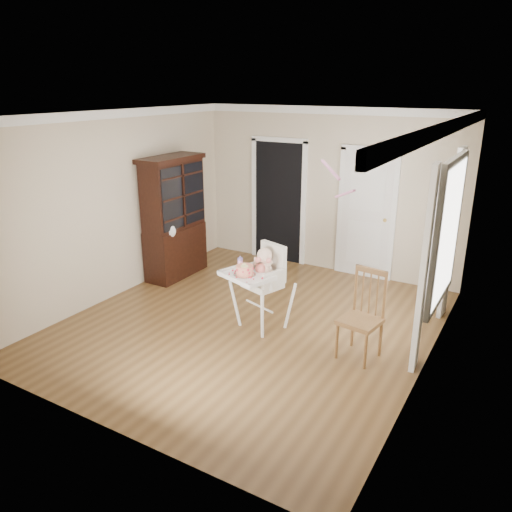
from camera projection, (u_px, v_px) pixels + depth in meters
The scene contains 16 objects.
floor at pixel (250, 324), 6.67m from camera, with size 5.00×5.00×0.00m, color brown.
ceiling at pixel (249, 114), 5.78m from camera, with size 5.00×5.00×0.00m, color white.
wall_back at pixel (327, 191), 8.26m from camera, with size 4.50×4.50×0.00m, color #C5B499.
wall_left at pixel (118, 205), 7.30m from camera, with size 5.00×5.00×0.00m, color #C5B499.
wall_right at pixel (436, 256), 5.15m from camera, with size 5.00×5.00×0.00m, color #C5B499.
crown_molding at pixel (249, 120), 5.80m from camera, with size 4.50×5.00×0.12m, color white, non-canonical shape.
doorway at pixel (278, 199), 8.76m from camera, with size 1.06×0.05×2.22m.
closet_door at pixel (366, 216), 8.02m from camera, with size 0.96×0.09×2.13m.
window_right at pixel (443, 241), 5.86m from camera, with size 0.13×1.84×2.30m.
high_chair at pixel (262, 277), 6.36m from camera, with size 0.86×0.96×1.14m.
baby at pixel (264, 266), 6.33m from camera, with size 0.30×0.29×0.46m.
cake at pixel (245, 270), 6.16m from camera, with size 0.28×0.28×0.13m.
sippy_cup at pixel (240, 262), 6.41m from camera, with size 0.07×0.07×0.17m.
china_cabinet at pixel (174, 218), 8.05m from camera, with size 0.52×1.17×1.97m.
dining_chair at pixel (362, 318), 5.73m from camera, with size 0.49×0.49×1.05m.
streamer at pixel (330, 170), 5.35m from camera, with size 0.03×0.50×0.02m, color pink, non-canonical shape.
Camera 1 is at (3.11, -5.14, 3.04)m, focal length 35.00 mm.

